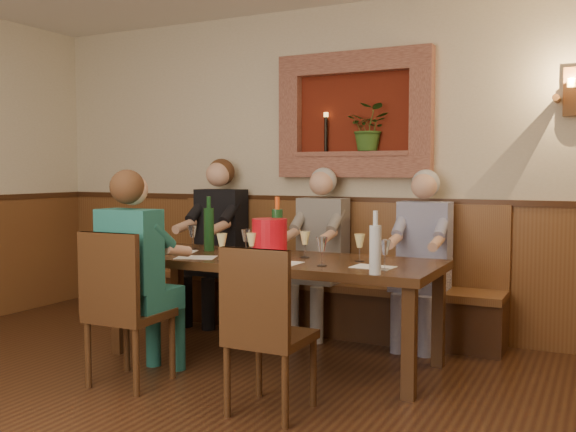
% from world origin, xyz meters
% --- Properties ---
extents(room_shell, '(6.04, 6.04, 2.82)m').
position_xyz_m(room_shell, '(0.00, 0.00, 1.89)').
color(room_shell, beige).
rests_on(room_shell, ground).
extents(wainscoting, '(6.02, 6.02, 1.15)m').
position_xyz_m(wainscoting, '(0.00, -0.00, 0.59)').
color(wainscoting, brown).
rests_on(wainscoting, ground).
extents(wall_niche, '(1.36, 0.30, 1.06)m').
position_xyz_m(wall_niche, '(0.24, 2.94, 1.81)').
color(wall_niche, '#5F1B0D').
rests_on(wall_niche, ground).
extents(wall_sconce, '(0.25, 0.20, 0.35)m').
position_xyz_m(wall_sconce, '(1.90, 2.93, 1.94)').
color(wall_sconce, brown).
rests_on(wall_sconce, ground).
extents(dining_table, '(2.40, 0.90, 0.75)m').
position_xyz_m(dining_table, '(0.00, 1.85, 0.68)').
color(dining_table, '#362010').
rests_on(dining_table, ground).
extents(bench, '(3.00, 0.45, 1.11)m').
position_xyz_m(bench, '(0.00, 2.79, 0.33)').
color(bench, '#381E0F').
rests_on(bench, ground).
extents(chair_near_left, '(0.45, 0.45, 1.00)m').
position_xyz_m(chair_near_left, '(-0.58, 0.96, 0.29)').
color(chair_near_left, '#362010').
rests_on(chair_near_left, ground).
extents(chair_near_right, '(0.42, 0.42, 0.96)m').
position_xyz_m(chair_near_right, '(0.47, 0.92, 0.28)').
color(chair_near_right, '#362010').
rests_on(chair_near_right, ground).
extents(person_bench_left, '(0.45, 0.55, 1.49)m').
position_xyz_m(person_bench_left, '(-1.03, 2.69, 0.62)').
color(person_bench_left, black).
rests_on(person_bench_left, ground).
extents(person_bench_mid, '(0.41, 0.50, 1.40)m').
position_xyz_m(person_bench_mid, '(-0.01, 2.69, 0.58)').
color(person_bench_mid, '#53504C').
rests_on(person_bench_mid, ground).
extents(person_bench_right, '(0.40, 0.49, 1.39)m').
position_xyz_m(person_bench_right, '(0.87, 2.69, 0.57)').
color(person_bench_right, navy).
rests_on(person_bench_right, ground).
extents(person_chair_front, '(0.40, 0.49, 1.38)m').
position_xyz_m(person_chair_front, '(-0.58, 1.07, 0.57)').
color(person_chair_front, '#174751').
rests_on(person_chair_front, ground).
extents(spittoon_bucket, '(0.31, 0.31, 0.28)m').
position_xyz_m(spittoon_bucket, '(0.01, 1.79, 0.89)').
color(spittoon_bucket, red).
rests_on(spittoon_bucket, dining_table).
extents(wine_bottle_green_a, '(0.10, 0.10, 0.44)m').
position_xyz_m(wine_bottle_green_a, '(0.01, 1.90, 0.93)').
color(wine_bottle_green_a, '#19471E').
rests_on(wine_bottle_green_a, dining_table).
extents(wine_bottle_green_b, '(0.11, 0.11, 0.43)m').
position_xyz_m(wine_bottle_green_b, '(-0.63, 1.98, 0.93)').
color(wine_bottle_green_b, '#19471E').
rests_on(wine_bottle_green_b, dining_table).
extents(water_bottle, '(0.09, 0.09, 0.39)m').
position_xyz_m(water_bottle, '(0.91, 1.45, 0.91)').
color(water_bottle, silver).
rests_on(water_bottle, dining_table).
extents(tasting_sheet_a, '(0.35, 0.30, 0.00)m').
position_xyz_m(tasting_sheet_a, '(-0.81, 1.80, 0.75)').
color(tasting_sheet_a, white).
rests_on(tasting_sheet_a, dining_table).
extents(tasting_sheet_b, '(0.30, 0.21, 0.00)m').
position_xyz_m(tasting_sheet_b, '(0.17, 1.63, 0.75)').
color(tasting_sheet_b, white).
rests_on(tasting_sheet_b, dining_table).
extents(tasting_sheet_c, '(0.28, 0.20, 0.00)m').
position_xyz_m(tasting_sheet_c, '(0.81, 1.72, 0.75)').
color(tasting_sheet_c, white).
rests_on(tasting_sheet_c, dining_table).
extents(tasting_sheet_d, '(0.33, 0.29, 0.00)m').
position_xyz_m(tasting_sheet_d, '(-0.49, 1.59, 0.75)').
color(tasting_sheet_d, white).
rests_on(tasting_sheet_d, dining_table).
extents(wine_glass_0, '(0.08, 0.08, 0.19)m').
position_xyz_m(wine_glass_0, '(0.91, 1.65, 0.85)').
color(wine_glass_0, white).
rests_on(wine_glass_0, dining_table).
extents(wine_glass_1, '(0.08, 0.08, 0.19)m').
position_xyz_m(wine_glass_1, '(-0.91, 1.65, 0.85)').
color(wine_glass_1, '#FFF198').
rests_on(wine_glass_1, dining_table).
extents(wine_glass_2, '(0.08, 0.08, 0.19)m').
position_xyz_m(wine_glass_2, '(-0.23, 1.54, 0.85)').
color(wine_glass_2, '#FFF198').
rests_on(wine_glass_2, dining_table).
extents(wine_glass_3, '(0.08, 0.08, 0.19)m').
position_xyz_m(wine_glass_3, '(-0.80, 1.99, 0.85)').
color(wine_glass_3, white).
rests_on(wine_glass_3, dining_table).
extents(wine_glass_4, '(0.08, 0.08, 0.19)m').
position_xyz_m(wine_glass_4, '(0.64, 1.93, 0.85)').
color(wine_glass_4, '#FFF198').
rests_on(wine_glass_4, dining_table).
extents(wine_glass_5, '(0.08, 0.08, 0.19)m').
position_xyz_m(wine_glass_5, '(-0.07, 1.67, 0.85)').
color(wine_glass_5, '#FFF198').
rests_on(wine_glass_5, dining_table).
extents(wine_glass_6, '(0.08, 0.08, 0.19)m').
position_xyz_m(wine_glass_6, '(0.48, 1.63, 0.85)').
color(wine_glass_6, white).
rests_on(wine_glass_6, dining_table).
extents(wine_glass_7, '(0.08, 0.08, 0.19)m').
position_xyz_m(wine_glass_7, '(0.22, 1.93, 0.85)').
color(wine_glass_7, '#FFF198').
rests_on(wine_glass_7, dining_table).
extents(wine_glass_8, '(0.08, 0.08, 0.19)m').
position_xyz_m(wine_glass_8, '(-0.25, 1.90, 0.85)').
color(wine_glass_8, white).
rests_on(wine_glass_8, dining_table).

